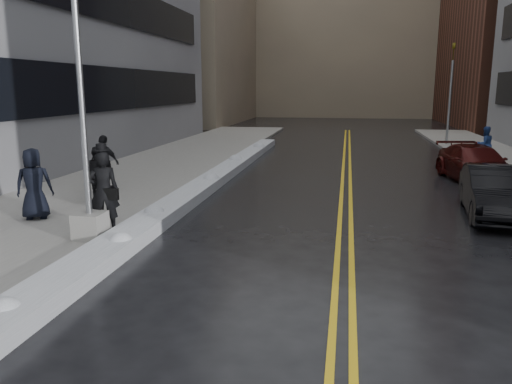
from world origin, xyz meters
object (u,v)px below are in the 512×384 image
at_px(pedestrian_b, 98,172).
at_px(pedestrian_east, 485,144).
at_px(lamppost, 84,135).
at_px(pedestrian_fedora, 104,192).
at_px(car_maroon, 475,164).
at_px(car_black, 495,192).
at_px(pedestrian_d, 105,163).
at_px(traffic_signal, 450,90).
at_px(pedestrian_c, 34,184).

xyz_separation_m(pedestrian_b, pedestrian_east, (13.92, 10.37, 0.01)).
height_order(lamppost, pedestrian_fedora, lamppost).
bearing_deg(pedestrian_fedora, car_maroon, -162.07).
relative_size(pedestrian_fedora, car_black, 0.46).
bearing_deg(car_black, pedestrian_fedora, -152.79).
height_order(pedestrian_b, pedestrian_d, pedestrian_d).
relative_size(traffic_signal, pedestrian_c, 3.19).
bearing_deg(lamppost, pedestrian_d, 113.37).
height_order(pedestrian_east, car_maroon, pedestrian_east).
distance_m(lamppost, pedestrian_east, 18.83).
height_order(lamppost, pedestrian_c, lamppost).
distance_m(lamppost, pedestrian_fedora, 1.50).
height_order(traffic_signal, pedestrian_b, traffic_signal).
bearing_deg(pedestrian_c, pedestrian_fedora, 136.12).
bearing_deg(pedestrian_d, pedestrian_c, 98.75).
height_order(pedestrian_b, pedestrian_c, pedestrian_c).
bearing_deg(pedestrian_d, lamppost, 122.10).
bearing_deg(car_black, pedestrian_b, -172.34).
distance_m(pedestrian_c, car_maroon, 15.52).
bearing_deg(car_black, pedestrian_c, -160.27).
distance_m(pedestrian_fedora, pedestrian_east, 18.29).
xyz_separation_m(traffic_signal, pedestrian_c, (-14.09, -20.64, -2.31)).
bearing_deg(traffic_signal, pedestrian_east, -87.96).
bearing_deg(car_black, lamppost, -150.31).
distance_m(traffic_signal, pedestrian_c, 25.09).
xyz_separation_m(lamppost, traffic_signal, (11.80, 22.00, 0.87)).
bearing_deg(pedestrian_fedora, car_black, 177.52).
bearing_deg(traffic_signal, car_black, -96.19).
distance_m(traffic_signal, pedestrian_b, 22.73).
xyz_separation_m(pedestrian_c, car_black, (12.17, 2.97, -0.39)).
bearing_deg(pedestrian_east, pedestrian_d, 14.49).
height_order(pedestrian_b, car_maroon, pedestrian_b).
xyz_separation_m(car_black, car_maroon, (0.77, 5.58, -0.01)).
bearing_deg(lamppost, car_black, 23.68).
bearing_deg(pedestrian_d, car_black, -175.80).
relative_size(pedestrian_c, pedestrian_east, 1.14).
xyz_separation_m(pedestrian_c, car_maroon, (12.94, 8.55, -0.40)).
bearing_deg(pedestrian_b, car_black, -153.58).
bearing_deg(traffic_signal, lamppost, -118.21).
height_order(lamppost, pedestrian_east, lamppost).
height_order(traffic_signal, pedestrian_fedora, traffic_signal).
distance_m(pedestrian_b, pedestrian_east, 17.36).
distance_m(car_black, car_maroon, 5.63).
height_order(car_black, car_maroon, car_black).
distance_m(pedestrian_fedora, car_maroon, 14.12).
relative_size(traffic_signal, car_black, 1.40).
height_order(pedestrian_b, car_black, pedestrian_b).
relative_size(lamppost, pedestrian_east, 4.60).
xyz_separation_m(pedestrian_c, pedestrian_d, (-0.00, 3.94, -0.01)).
xyz_separation_m(lamppost, pedestrian_b, (-1.85, 4.00, -1.57)).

